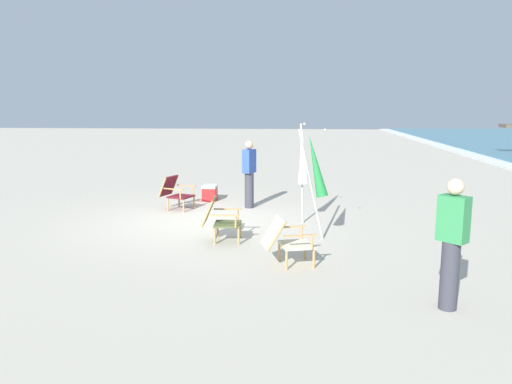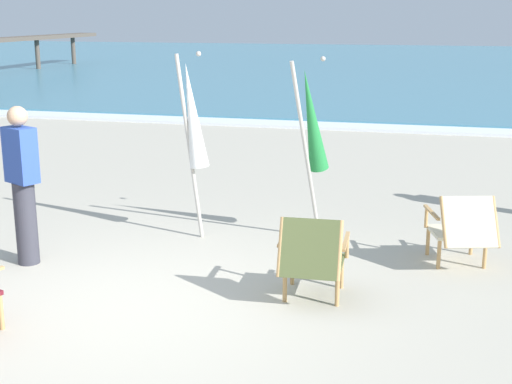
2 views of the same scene
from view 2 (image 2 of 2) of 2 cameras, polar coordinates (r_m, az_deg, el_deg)
name	(u,v)px [view 2 (image 2 of 2)]	position (r m, az deg, el deg)	size (l,w,h in m)	color
ground_plane	(123,309)	(6.44, -10.63, -9.15)	(80.00, 80.00, 0.00)	#B7AF9E
sea	(387,64)	(36.47, 10.46, 10.07)	(80.00, 40.00, 0.10)	teal
surf_band	(321,125)	(16.39, 5.19, 5.38)	(80.00, 1.10, 0.06)	white
beach_chair_back_left	(312,256)	(6.35, 4.53, -5.13)	(0.62, 0.74, 0.80)	#515B33
beach_chair_far_center	(462,228)	(7.47, 16.19, -2.76)	(0.76, 0.90, 0.77)	beige
umbrella_furled_white	(193,118)	(7.97, -5.10, 5.93)	(0.40, 0.31, 2.12)	#B7B2A8
umbrella_furled_green	(312,123)	(7.86, 4.47, 5.55)	(0.43, 0.62, 2.06)	#B7B2A8
person_by_waterline	(23,184)	(7.56, -18.15, 0.59)	(0.39, 0.33, 1.63)	#383842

